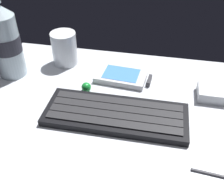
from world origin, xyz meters
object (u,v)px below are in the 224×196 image
object	(u,v)px
charger_block	(214,93)
handheld_device	(124,76)
keyboard	(116,114)
water_bottle	(5,41)
stylus_pen	(221,176)
juice_cup	(65,50)
trackball_mouse	(86,87)

from	to	relation	value
charger_block	handheld_device	bearing A→B (deg)	170.97
keyboard	water_bottle	bearing A→B (deg)	158.91
water_bottle	stylus_pen	distance (cm)	52.89
keyboard	stylus_pen	xyz separation A→B (cm)	(19.54, -10.70, -0.46)
water_bottle	charger_block	xyz separation A→B (cm)	(48.12, -0.26, -7.81)
keyboard	stylus_pen	world-z (taller)	keyboard
handheld_device	water_bottle	size ratio (longest dim) A/B	0.64
keyboard	charger_block	xyz separation A→B (cm)	(20.12, 10.54, 0.39)
juice_cup	trackball_mouse	distance (cm)	14.08
keyboard	handheld_device	world-z (taller)	keyboard
charger_block	trackball_mouse	xyz separation A→B (cm)	(-28.37, -3.20, -0.10)
juice_cup	charger_block	world-z (taller)	juice_cup
keyboard	water_bottle	distance (cm)	31.11
juice_cup	trackball_mouse	world-z (taller)	juice_cup
handheld_device	trackball_mouse	world-z (taller)	trackball_mouse
water_bottle	trackball_mouse	world-z (taller)	water_bottle
handheld_device	trackball_mouse	size ratio (longest dim) A/B	6.01
handheld_device	water_bottle	xyz separation A→B (cm)	(-27.42, -3.04, 8.28)
handheld_device	stylus_pen	bearing A→B (deg)	-50.64
juice_cup	keyboard	bearing A→B (deg)	-47.16
water_bottle	stylus_pen	xyz separation A→B (cm)	(47.55, -21.50, -8.66)
handheld_device	charger_block	size ratio (longest dim) A/B	1.89
keyboard	trackball_mouse	world-z (taller)	trackball_mouse
charger_block	juice_cup	bearing A→B (deg)	168.37
juice_cup	water_bottle	world-z (taller)	water_bottle
keyboard	stylus_pen	size ratio (longest dim) A/B	3.06
charger_block	stylus_pen	world-z (taller)	charger_block
water_bottle	stylus_pen	bearing A→B (deg)	-24.33
stylus_pen	trackball_mouse	bearing A→B (deg)	152.19
keyboard	charger_block	size ratio (longest dim) A/B	4.15
juice_cup	trackball_mouse	size ratio (longest dim) A/B	3.86
water_bottle	trackball_mouse	distance (cm)	21.56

